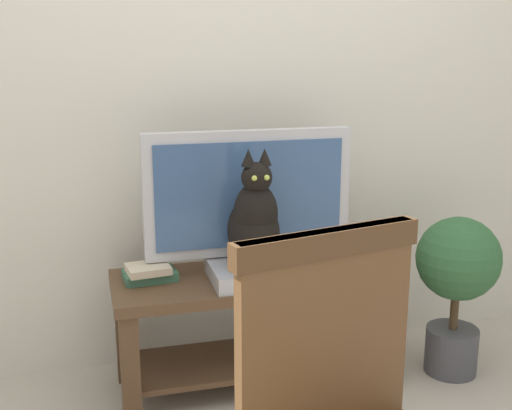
{
  "coord_description": "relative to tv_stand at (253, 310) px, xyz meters",
  "views": [
    {
      "loc": [
        -0.65,
        -1.8,
        1.4
      ],
      "look_at": [
        -0.02,
        0.58,
        0.79
      ],
      "focal_mm": 45.52,
      "sensor_mm": 36.0,
      "label": 1
    }
  ],
  "objects": [
    {
      "name": "tv_stand",
      "position": [
        0.0,
        0.0,
        0.0
      ],
      "size": [
        1.14,
        0.44,
        0.49
      ],
      "color": "#513823",
      "rests_on": "ground"
    },
    {
      "name": "media_box",
      "position": [
        -0.01,
        -0.06,
        0.19
      ],
      "size": [
        0.34,
        0.3,
        0.07
      ],
      "color": "#ADADB2",
      "rests_on": "tv_stand"
    },
    {
      "name": "book_stack",
      "position": [
        -0.42,
        0.04,
        0.19
      ],
      "size": [
        0.22,
        0.17,
        0.07
      ],
      "color": "#38664C",
      "rests_on": "tv_stand"
    },
    {
      "name": "potted_plant",
      "position": [
        0.86,
        -0.13,
        0.11
      ],
      "size": [
        0.36,
        0.36,
        0.7
      ],
      "color": "#47474C",
      "rests_on": "ground"
    },
    {
      "name": "cat",
      "position": [
        -0.01,
        -0.08,
        0.4
      ],
      "size": [
        0.2,
        0.36,
        0.47
      ],
      "color": "black",
      "rests_on": "media_box"
    },
    {
      "name": "back_wall",
      "position": [
        0.02,
        0.38,
        1.07
      ],
      "size": [
        7.0,
        0.12,
        2.8
      ],
      "primitive_type": "cube",
      "color": "beige",
      "rests_on": "ground"
    },
    {
      "name": "tv",
      "position": [
        0.0,
        0.06,
        0.46
      ],
      "size": [
        0.86,
        0.2,
        0.58
      ],
      "color": "#B7B7BC",
      "rests_on": "tv_stand"
    }
  ]
}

